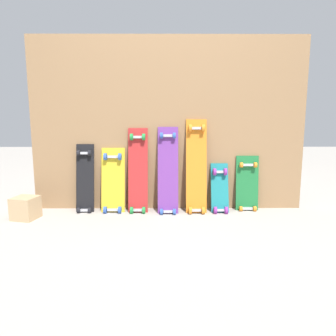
{
  "coord_description": "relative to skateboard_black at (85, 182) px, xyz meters",
  "views": [
    {
      "loc": [
        -0.02,
        -3.23,
        0.99
      ],
      "look_at": [
        0.0,
        -0.07,
        0.44
      ],
      "focal_mm": 35.3,
      "sensor_mm": 36.0,
      "label": 1
    }
  ],
  "objects": [
    {
      "name": "skateboard_black",
      "position": [
        0.0,
        0.0,
        0.0
      ],
      "size": [
        0.17,
        0.19,
        0.73
      ],
      "color": "black",
      "rests_on": "ground"
    },
    {
      "name": "wooden_crate",
      "position": [
        -0.5,
        -0.25,
        -0.2
      ],
      "size": [
        0.25,
        0.25,
        0.21
      ],
      "primitive_type": "cube",
      "rotation": [
        0.0,
        0.0,
        -0.23
      ],
      "color": "tan",
      "rests_on": "ground"
    },
    {
      "name": "skateboard_green",
      "position": [
        1.62,
        0.03,
        -0.06
      ],
      "size": [
        0.22,
        0.13,
        0.62
      ],
      "color": "#1E7238",
      "rests_on": "ground"
    },
    {
      "name": "skateboard_purple",
      "position": [
        0.82,
        -0.03,
        0.09
      ],
      "size": [
        0.2,
        0.24,
        0.9
      ],
      "color": "#6B338C",
      "rests_on": "ground"
    },
    {
      "name": "plywood_wall_panel",
      "position": [
        0.82,
        0.1,
        0.56
      ],
      "size": [
        2.71,
        0.04,
        1.71
      ],
      "primitive_type": "cube",
      "color": "#99724C",
      "rests_on": "ground"
    },
    {
      "name": "skateboard_teal",
      "position": [
        1.34,
        -0.02,
        -0.09
      ],
      "size": [
        0.17,
        0.22,
        0.54
      ],
      "color": "#197A7F",
      "rests_on": "ground"
    },
    {
      "name": "skateboard_orange",
      "position": [
        1.1,
        -0.02,
        0.13
      ],
      "size": [
        0.2,
        0.23,
        0.97
      ],
      "color": "orange",
      "rests_on": "ground"
    },
    {
      "name": "ground_plane",
      "position": [
        0.82,
        0.03,
        -0.3
      ],
      "size": [
        12.0,
        12.0,
        0.0
      ],
      "primitive_type": "plane",
      "color": "#B2AAA0"
    },
    {
      "name": "skateboard_yellow",
      "position": [
        0.28,
        -0.01,
        -0.02
      ],
      "size": [
        0.23,
        0.2,
        0.69
      ],
      "color": "gold",
      "rests_on": "ground"
    },
    {
      "name": "skateboard_red",
      "position": [
        0.53,
        -0.01,
        0.08
      ],
      "size": [
        0.19,
        0.21,
        0.89
      ],
      "color": "#B22626",
      "rests_on": "ground"
    }
  ]
}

